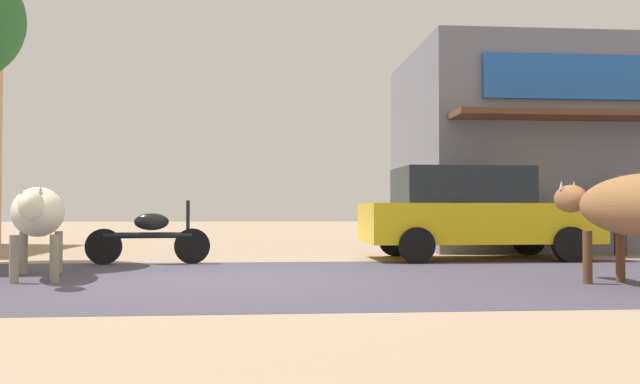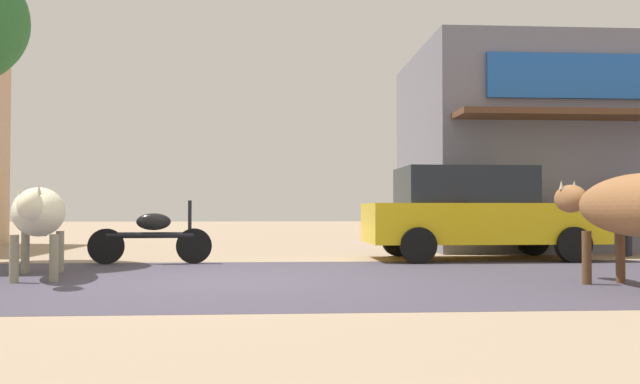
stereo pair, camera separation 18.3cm
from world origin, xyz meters
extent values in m
plane|color=tan|center=(0.00, 0.00, 0.00)|extent=(80.00, 80.00, 0.00)
cube|color=#433E4C|center=(0.00, 0.00, 0.00)|extent=(72.00, 5.62, 0.00)
cube|color=slate|center=(8.34, 6.92, 2.28)|extent=(8.77, 4.99, 4.55)
cube|color=gold|center=(4.33, 3.23, 0.65)|extent=(4.09, 1.77, 0.70)
cube|color=#1E2328|center=(4.02, 3.22, 1.32)|extent=(2.26, 1.61, 0.64)
cylinder|color=black|center=(5.64, 4.10, 0.30)|extent=(0.60, 0.19, 0.60)
cylinder|color=black|center=(5.66, 2.39, 0.30)|extent=(0.60, 0.19, 0.60)
cylinder|color=black|center=(3.00, 4.07, 0.30)|extent=(0.60, 0.19, 0.60)
cylinder|color=black|center=(3.02, 2.35, 0.30)|extent=(0.60, 0.19, 0.60)
cylinder|color=black|center=(-0.67, 2.58, 0.29)|extent=(0.58, 0.10, 0.58)
cylinder|color=black|center=(-2.08, 2.54, 0.29)|extent=(0.58, 0.10, 0.58)
cylinder|color=black|center=(-1.37, 2.56, 0.47)|extent=(1.41, 0.14, 0.10)
ellipsoid|color=black|center=(-1.32, 2.56, 0.69)|extent=(0.57, 0.26, 0.28)
cylinder|color=black|center=(-0.74, 2.58, 0.74)|extent=(0.06, 0.06, 0.60)
ellipsoid|color=beige|center=(-2.44, 0.48, 0.86)|extent=(1.11, 2.06, 0.65)
ellipsoid|color=beige|center=(-2.14, -0.71, 0.94)|extent=(0.41, 0.61, 0.36)
cone|color=beige|center=(-2.03, -0.74, 1.12)|extent=(0.06, 0.06, 0.12)
cone|color=beige|center=(-2.22, -0.79, 1.12)|extent=(0.06, 0.06, 0.12)
cylinder|color=gray|center=(-2.06, -0.08, 0.29)|extent=(0.11, 0.11, 0.59)
cylinder|color=gray|center=(-2.50, -0.19, 0.29)|extent=(0.11, 0.11, 0.59)
cylinder|color=gray|center=(-2.38, 1.16, 0.29)|extent=(0.11, 0.11, 0.59)
cylinder|color=gray|center=(-2.82, 1.04, 0.29)|extent=(0.11, 0.11, 0.59)
cylinder|color=gray|center=(-2.69, 1.48, 0.76)|extent=(0.05, 0.05, 0.52)
ellipsoid|color=#976339|center=(4.47, -0.17, 1.03)|extent=(0.40, 0.61, 0.36)
cone|color=beige|center=(4.36, -0.14, 1.21)|extent=(0.06, 0.06, 0.12)
cone|color=beige|center=(4.55, -0.10, 1.21)|extent=(0.06, 0.06, 0.12)
cylinder|color=brown|center=(4.37, -0.81, 0.32)|extent=(0.11, 0.11, 0.64)
cylinder|color=brown|center=(4.85, -0.69, 0.32)|extent=(0.11, 0.11, 0.64)
cylinder|color=#262633|center=(7.35, 3.93, 0.39)|extent=(0.14, 0.14, 0.79)
cylinder|color=#262633|center=(7.35, 3.75, 0.39)|extent=(0.14, 0.14, 0.79)
cube|color=maroon|center=(7.35, 3.84, 1.07)|extent=(0.48, 0.43, 0.56)
sphere|color=tan|center=(7.35, 3.84, 1.45)|extent=(0.21, 0.21, 0.21)
cylinder|color=maroon|center=(7.35, 4.10, 1.10)|extent=(0.09, 0.09, 0.50)
cylinder|color=maroon|center=(7.35, 3.58, 1.10)|extent=(0.09, 0.09, 0.50)
camera|label=1|loc=(0.48, -8.59, 0.90)|focal=37.76mm
camera|label=2|loc=(0.66, -8.60, 0.90)|focal=37.76mm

